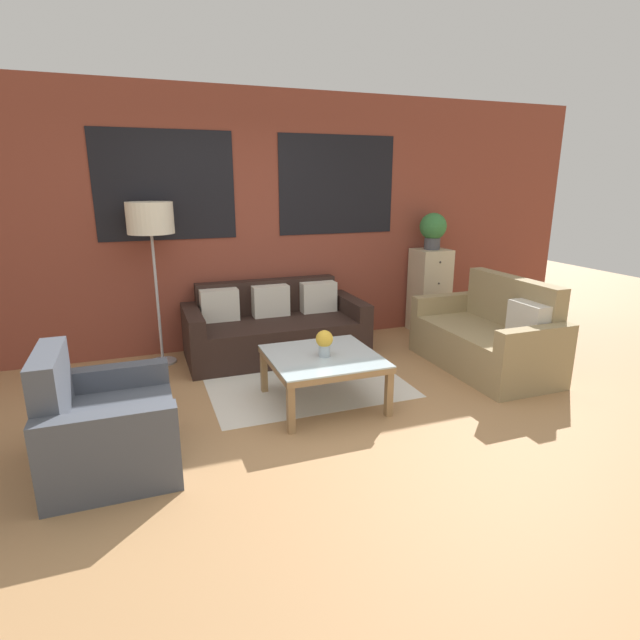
% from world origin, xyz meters
% --- Properties ---
extents(ground_plane, '(16.00, 16.00, 0.00)m').
position_xyz_m(ground_plane, '(0.00, 0.00, 0.00)').
color(ground_plane, '#AD7F51').
extents(wall_back_brick, '(8.40, 0.09, 2.80)m').
position_xyz_m(wall_back_brick, '(0.00, 2.44, 1.41)').
color(wall_back_brick, brown).
rests_on(wall_back_brick, ground_plane).
extents(rug, '(1.81, 1.63, 0.00)m').
position_xyz_m(rug, '(0.10, 1.20, 0.00)').
color(rug, silver).
rests_on(rug, ground_plane).
extents(couch_dark, '(1.90, 0.88, 0.78)m').
position_xyz_m(couch_dark, '(0.05, 1.95, 0.29)').
color(couch_dark, black).
rests_on(couch_dark, ground_plane).
extents(settee_vintage, '(0.80, 1.52, 0.92)m').
position_xyz_m(settee_vintage, '(1.97, 0.80, 0.31)').
color(settee_vintage, '#99845B').
rests_on(settee_vintage, ground_plane).
extents(armchair_corner, '(0.80, 0.94, 0.84)m').
position_xyz_m(armchair_corner, '(-1.59, 0.17, 0.28)').
color(armchair_corner, '#474C56').
rests_on(armchair_corner, ground_plane).
extents(coffee_table, '(0.90, 0.90, 0.44)m').
position_xyz_m(coffee_table, '(0.10, 0.59, 0.37)').
color(coffee_table, silver).
rests_on(coffee_table, ground_plane).
extents(floor_lamp, '(0.45, 0.45, 1.65)m').
position_xyz_m(floor_lamp, '(-1.14, 2.11, 1.45)').
color(floor_lamp, '#B2B2B7').
rests_on(floor_lamp, ground_plane).
extents(drawer_cabinet, '(0.41, 0.41, 1.04)m').
position_xyz_m(drawer_cabinet, '(2.12, 2.16, 0.52)').
color(drawer_cabinet, '#C6B793').
rests_on(drawer_cabinet, ground_plane).
extents(potted_plant, '(0.33, 0.33, 0.44)m').
position_xyz_m(potted_plant, '(2.12, 2.16, 1.29)').
color(potted_plant, '#47474C').
rests_on(potted_plant, drawer_cabinet).
extents(flower_vase, '(0.14, 0.14, 0.22)m').
position_xyz_m(flower_vase, '(0.10, 0.56, 0.56)').
color(flower_vase, '#ADBCC6').
rests_on(flower_vase, coffee_table).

